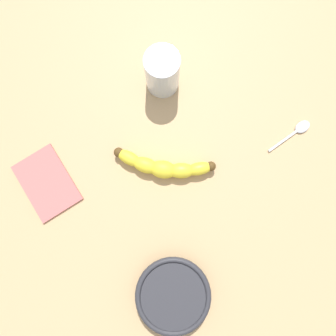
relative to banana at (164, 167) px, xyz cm
name	(u,v)px	position (x,y,z in cm)	size (l,w,h in cm)	color
wooden_tabletop	(185,181)	(5.36, 0.76, -3.40)	(120.00, 120.00, 3.00)	tan
banana	(164,167)	(0.00, 0.00, 0.00)	(19.53, 12.16, 3.81)	yellow
smoothie_glass	(162,73)	(-12.08, 15.11, 3.06)	(7.27, 7.27, 10.60)	silver
ceramic_bowl	(173,295)	(17.31, -19.09, 0.57)	(14.95, 14.95, 4.10)	#2D2D33
teaspoon	(300,129)	(18.35, 25.23, -1.50)	(4.64, 11.14, 0.80)	silver
folded_napkin	(47,183)	(-17.73, -18.03, -1.60)	(14.21, 9.75, 0.60)	#BC6660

